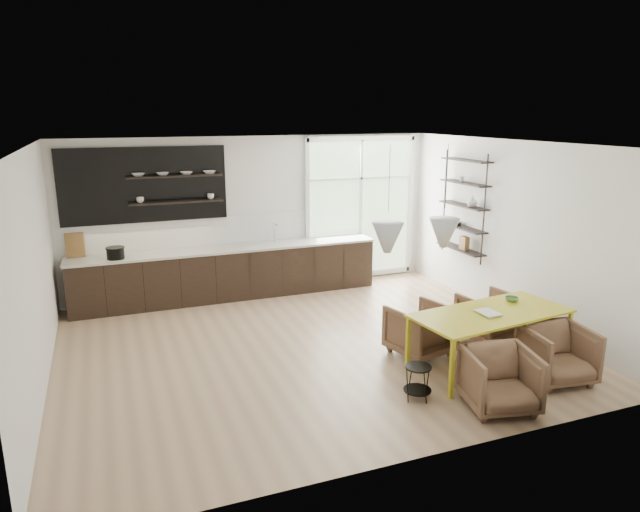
{
  "coord_description": "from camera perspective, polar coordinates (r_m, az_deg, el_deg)",
  "views": [
    {
      "loc": [
        -2.66,
        -7.28,
        3.33
      ],
      "look_at": [
        0.38,
        0.6,
        1.18
      ],
      "focal_mm": 32.0,
      "sensor_mm": 36.0,
      "label": 1
    }
  ],
  "objects": [
    {
      "name": "table_bowl",
      "position": [
        8.36,
        18.63,
        -4.1
      ],
      "size": [
        0.18,
        0.18,
        0.06
      ],
      "primitive_type": "imported",
      "rotation": [
        0.0,
        0.0,
        0.03
      ],
      "color": "#517F48",
      "rests_on": "dining_table"
    },
    {
      "name": "armchair_front_left",
      "position": [
        6.97,
        17.52,
        -11.72
      ],
      "size": [
        0.92,
        0.93,
        0.71
      ],
      "primitive_type": "imported",
      "rotation": [
        0.0,
        0.0,
        -0.23
      ],
      "color": "brown",
      "rests_on": "ground"
    },
    {
      "name": "right_shelving",
      "position": [
        10.51,
        14.21,
        4.64
      ],
      "size": [
        0.26,
        1.22,
        1.9
      ],
      "color": "black",
      "rests_on": "ground"
    },
    {
      "name": "dining_table",
      "position": [
        7.85,
        16.73,
        -5.75
      ],
      "size": [
        2.23,
        1.21,
        0.78
      ],
      "rotation": [
        0.0,
        0.0,
        0.12
      ],
      "color": "gold",
      "rests_on": "ground"
    },
    {
      "name": "armchair_back_right",
      "position": [
        8.89,
        16.61,
        -5.88
      ],
      "size": [
        0.86,
        0.88,
        0.72
      ],
      "primitive_type": "imported",
      "rotation": [
        0.0,
        0.0,
        3.28
      ],
      "color": "brown",
      "rests_on": "ground"
    },
    {
      "name": "armchair_front_right",
      "position": [
        7.89,
        22.65,
        -9.04
      ],
      "size": [
        0.87,
        0.88,
        0.72
      ],
      "primitive_type": "imported",
      "rotation": [
        0.0,
        0.0,
        -0.14
      ],
      "color": "brown",
      "rests_on": "ground"
    },
    {
      "name": "room",
      "position": [
        9.18,
        0.04,
        2.52
      ],
      "size": [
        7.02,
        6.01,
        2.91
      ],
      "color": "tan",
      "rests_on": "ground"
    },
    {
      "name": "wire_stool",
      "position": [
        6.98,
        9.76,
        -11.93
      ],
      "size": [
        0.33,
        0.33,
        0.42
      ],
      "rotation": [
        0.0,
        0.0,
        0.1
      ],
      "color": "black",
      "rests_on": "ground"
    },
    {
      "name": "kitchen_run",
      "position": [
        10.52,
        -9.63,
        -0.98
      ],
      "size": [
        5.54,
        0.69,
        2.75
      ],
      "color": "black",
      "rests_on": "ground"
    },
    {
      "name": "armchair_back_left",
      "position": [
        8.18,
        9.94,
        -7.28
      ],
      "size": [
        0.93,
        0.94,
        0.71
      ],
      "primitive_type": "imported",
      "rotation": [
        0.0,
        0.0,
        3.38
      ],
      "color": "brown",
      "rests_on": "ground"
    },
    {
      "name": "table_book",
      "position": [
        7.68,
        15.75,
        -5.6
      ],
      "size": [
        0.23,
        0.31,
        0.03
      ],
      "primitive_type": "imported",
      "rotation": [
        0.0,
        0.0,
        0.01
      ],
      "color": "white",
      "rests_on": "dining_table"
    }
  ]
}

